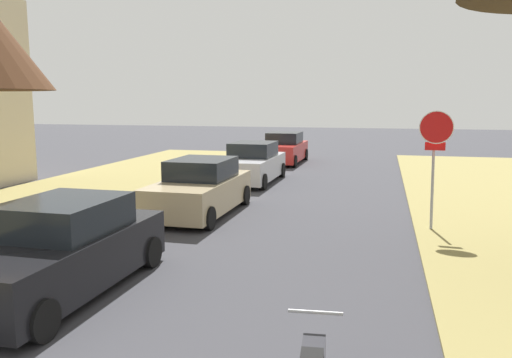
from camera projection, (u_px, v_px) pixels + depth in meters
The scene contains 5 objects.
stop_sign_far at pixel (435, 144), 12.70m from camera, with size 0.81×0.56×2.94m.
parked_sedan_black at pixel (61, 251), 8.79m from camera, with size 2.01×4.43×1.57m.
parked_sedan_tan at pixel (200, 189), 14.85m from camera, with size 2.01×4.43×1.57m.
parked_sedan_silver at pixel (252, 164), 20.63m from camera, with size 2.01×4.43×1.57m.
parked_sedan_red at pixel (284, 149), 26.89m from camera, with size 2.01×4.43×1.57m.
Camera 1 is at (2.74, -1.23, 3.25)m, focal length 36.52 mm.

